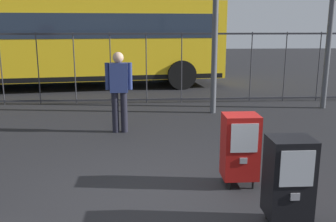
# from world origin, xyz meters

# --- Properties ---
(ground_plane) EXTENTS (60.00, 60.00, 0.00)m
(ground_plane) POSITION_xyz_m (0.00, 0.00, 0.00)
(ground_plane) COLOR black
(newspaper_box_primary) EXTENTS (0.48, 0.42, 1.02)m
(newspaper_box_primary) POSITION_xyz_m (1.25, 0.39, 0.57)
(newspaper_box_primary) COLOR black
(newspaper_box_primary) RESTS_ON ground_plane
(newspaper_box_secondary) EXTENTS (0.48, 0.42, 1.02)m
(newspaper_box_secondary) POSITION_xyz_m (1.52, -0.71, 0.57)
(newspaper_box_secondary) COLOR black
(newspaper_box_secondary) RESTS_ON ground_plane
(pedestrian) EXTENTS (0.55, 0.22, 1.67)m
(pedestrian) POSITION_xyz_m (-0.58, 3.20, 0.95)
(pedestrian) COLOR black
(pedestrian) RESTS_ON ground_plane
(fence_barrier) EXTENTS (18.03, 0.04, 2.00)m
(fence_barrier) POSITION_xyz_m (-0.00, 6.20, 1.02)
(fence_barrier) COLOR #2D2D33
(fence_barrier) RESTS_ON ground_plane
(bus_near) EXTENTS (10.73, 3.83, 3.00)m
(bus_near) POSITION_xyz_m (-2.58, 9.20, 1.71)
(bus_near) COLOR gold
(bus_near) RESTS_ON ground_plane
(bus_far) EXTENTS (10.50, 2.79, 3.00)m
(bus_far) POSITION_xyz_m (-6.31, 13.87, 1.71)
(bus_far) COLOR #19519E
(bus_far) RESTS_ON ground_plane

